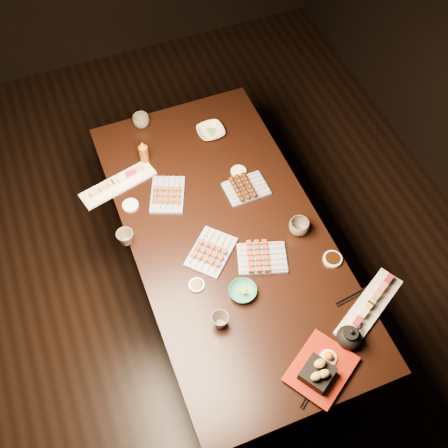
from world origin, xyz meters
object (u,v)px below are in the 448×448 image
Objects in this scene: edamame_bowl_cream at (211,132)px; tempura_tray at (322,366)px; teacup_far_left at (126,238)px; condiment_bottle at (144,152)px; dining_table at (227,272)px; yakitori_plate_left at (167,192)px; teacup_far_right at (141,121)px; sushi_platter_far at (117,182)px; edamame_bowl_green at (243,292)px; teapot at (349,336)px; yakitori_plate_right at (262,256)px; teacup_near_left at (220,321)px; teacup_mid_right at (299,227)px; yakitori_plate_center at (211,250)px; sushi_platter_near at (370,305)px.

edamame_bowl_cream is 0.53× the size of tempura_tray.
teacup_far_left is (-0.61, -0.49, 0.02)m from edamame_bowl_cream.
dining_table is at bearing -68.01° from condiment_bottle.
teacup_far_right reaches higher than yakitori_plate_left.
sushi_platter_far is at bearing 76.32° from yakitori_plate_left.
tempura_tray is (-0.04, -1.38, 0.03)m from edamame_bowl_cream.
teacup_far_left is (-0.27, -0.19, 0.01)m from yakitori_plate_left.
dining_table is at bearing 80.00° from edamame_bowl_green.
teapot reaches higher than teacup_far_left.
edamame_bowl_cream is 1.59× the size of teacup_far_right.
yakitori_plate_right is 1.56× the size of edamame_bowl_cream.
yakitori_plate_right is 2.79× the size of teacup_far_left.
teacup_near_left is at bearing 100.31° from tempura_tray.
sushi_platter_far is at bearing 141.08° from teacup_mid_right.
dining_table is at bearing 115.95° from sushi_platter_far.
yakitori_plate_left is 2.89× the size of teacup_near_left.
yakitori_plate_center is (0.29, -0.54, 0.01)m from sushi_platter_far.
teacup_mid_right is at bearing 30.63° from teacup_near_left.
sushi_platter_near is 5.24× the size of teacup_near_left.
tempura_tray is (0.30, -1.08, 0.02)m from yakitori_plate_left.
condiment_bottle is (-0.23, 0.58, 0.45)m from dining_table.
teacup_mid_right is at bearing -17.32° from teacup_far_left.
edamame_bowl_cream is 1.48× the size of teacup_mid_right.
edamame_bowl_cream is (0.21, 0.94, -0.00)m from edamame_bowl_green.
teacup_far_right is at bearing 123.10° from yakitori_plate_right.
yakitori_plate_left is 2.47× the size of teacup_far_right.
condiment_bottle is at bearing -164.73° from sushi_platter_far.
dining_table is 0.63m from teacup_far_left.
condiment_bottle reaches higher than teacup_far_left.
sushi_platter_near is 2.74× the size of condiment_bottle.
edamame_bowl_green is at bearing -121.20° from yakitori_plate_center.
condiment_bottle is at bearing 94.13° from dining_table.
sushi_platter_near is 1.33m from condiment_bottle.
yakitori_plate_right is 0.37m from teacup_near_left.
teacup_far_left reaches higher than yakitori_plate_center.
teacup_far_right is (0.28, 0.69, -0.00)m from teacup_far_left.
yakitori_plate_center is at bearing 107.14° from sushi_platter_near.
teacup_near_left is at bearing 88.64° from sushi_platter_far.
edamame_bowl_cream is at bearing 38.95° from teacup_far_left.
teacup_mid_right is at bearing 29.12° from edamame_bowl_green.
condiment_bottle is (-0.03, 0.99, 0.04)m from teacup_near_left.
teacup_mid_right is 0.66× the size of condiment_bottle.
teacup_mid_right is (0.21, 0.65, -0.01)m from tempura_tray.
teacup_near_left reaches higher than yakitori_plate_left.
teacup_near_left is (-0.14, -0.10, 0.02)m from edamame_bowl_green.
dining_table is at bearing 97.31° from sushi_platter_near.
dining_table is at bearing 66.27° from tempura_tray.
edamame_bowl_cream is 1.86× the size of teacup_near_left.
sushi_platter_near is at bearing -60.08° from condiment_bottle.
teacup_far_right is (-0.61, 1.41, 0.01)m from sushi_platter_near.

